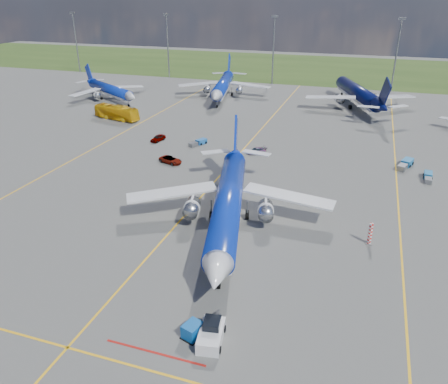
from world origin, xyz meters
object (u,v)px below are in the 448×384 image
(apron_bus, at_px, (117,112))
(service_car_a, at_px, (158,138))
(baggage_tug_w, at_px, (428,177))
(main_airliner, at_px, (228,227))
(pushback_tug, at_px, (211,333))
(uld_container, at_px, (193,330))
(warning_post, at_px, (370,234))
(bg_jet_n, at_px, (356,106))
(service_car_b, at_px, (171,160))
(service_car_c, at_px, (257,151))
(bg_jet_nw, at_px, (111,100))
(bg_jet_nnw, at_px, (223,97))
(baggage_tug_c, at_px, (199,143))
(baggage_tug_e, at_px, (405,164))

(apron_bus, xyz_separation_m, service_car_a, (17.99, -12.84, -1.11))
(apron_bus, height_order, baggage_tug_w, apron_bus)
(main_airliner, distance_m, pushback_tug, 21.94)
(uld_container, bearing_deg, warning_post, 74.02)
(bg_jet_n, xyz_separation_m, service_car_b, (-31.36, -58.06, 0.66))
(apron_bus, bearing_deg, service_car_b, -119.48)
(bg_jet_n, xyz_separation_m, service_car_c, (-17.09, -47.45, 0.59))
(pushback_tug, bearing_deg, baggage_tug_w, 55.48)
(bg_jet_nw, height_order, bg_jet_nnw, bg_jet_nnw)
(service_car_a, bearing_deg, baggage_tug_c, 14.54)
(bg_jet_nw, distance_m, pushback_tug, 105.84)
(pushback_tug, xyz_separation_m, service_car_b, (-23.38, 41.51, -0.13))
(bg_jet_nw, xyz_separation_m, baggage_tug_c, (40.90, -31.37, 0.48))
(pushback_tug, xyz_separation_m, uld_container, (-1.86, -0.13, -0.06))
(bg_jet_nnw, relative_size, apron_bus, 3.16)
(service_car_b, xyz_separation_m, baggage_tug_c, (1.04, 11.99, -0.18))
(uld_container, relative_size, service_car_b, 0.39)
(bg_jet_nw, relative_size, bg_jet_n, 0.78)
(baggage_tug_e, bearing_deg, service_car_c, -158.05)
(service_car_b, bearing_deg, main_airliner, -119.01)
(service_car_b, bearing_deg, uld_container, -133.58)
(bg_jet_nw, xyz_separation_m, bg_jet_nnw, (31.30, 13.76, 0.00))
(main_airliner, xyz_separation_m, uld_container, (3.38, -21.42, 0.73))
(service_car_a, bearing_deg, service_car_c, 9.40)
(pushback_tug, distance_m, service_car_b, 47.64)
(apron_bus, distance_m, service_car_c, 42.88)
(bg_jet_nnw, relative_size, service_car_a, 10.14)
(bg_jet_nnw, relative_size, pushback_tug, 6.90)
(main_airliner, distance_m, baggage_tug_w, 39.06)
(pushback_tug, xyz_separation_m, apron_bus, (-49.71, 65.88, 1.00))
(bg_jet_nw, xyz_separation_m, service_car_b, (39.86, -43.36, 0.66))
(baggage_tug_c, height_order, baggage_tug_e, baggage_tug_e)
(service_car_a, bearing_deg, baggage_tug_e, 12.35)
(main_airliner, height_order, baggage_tug_e, main_airliner)
(bg_jet_n, relative_size, baggage_tug_e, 7.57)
(bg_jet_nnw, bearing_deg, service_car_b, -93.01)
(main_airliner, bearing_deg, bg_jet_n, 66.62)
(baggage_tug_w, bearing_deg, main_airliner, -131.92)
(bg_jet_nnw, height_order, service_car_b, bg_jet_nnw)
(uld_container, xyz_separation_m, baggage_tug_w, (24.69, 48.58, -0.25))
(bg_jet_n, relative_size, service_car_c, 10.49)
(baggage_tug_w, bearing_deg, warning_post, -105.69)
(main_airliner, bearing_deg, service_car_a, 116.04)
(uld_container, bearing_deg, baggage_tug_c, 128.96)
(bg_jet_nnw, height_order, service_car_a, bg_jet_nnw)
(bg_jet_nw, distance_m, main_airliner, 86.05)
(bg_jet_nnw, xyz_separation_m, baggage_tug_w, (54.76, -50.17, 0.48))
(baggage_tug_c, bearing_deg, baggage_tug_w, 17.09)
(main_airliner, xyz_separation_m, baggage_tug_e, (24.55, 32.30, 0.58))
(bg_jet_nnw, relative_size, main_airliner, 0.97)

